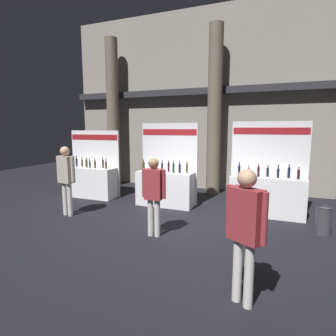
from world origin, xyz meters
name	(u,v)px	position (x,y,z in m)	size (l,w,h in m)	color
ground_plane	(179,227)	(0.00, 0.00, 0.00)	(24.00, 24.00, 0.00)	black
hall_colonnade	(218,102)	(0.00, 4.26, 3.24)	(11.90, 1.11, 6.62)	gray
exhibitor_booth_0	(91,179)	(-3.75, 1.65, 0.59)	(1.89, 0.66, 2.23)	white
exhibitor_booth_1	(166,185)	(-1.00, 1.60, 0.62)	(1.78, 0.66, 2.47)	white
exhibitor_booth_2	(267,192)	(1.87, 1.70, 0.63)	(1.99, 0.66, 2.50)	white
trash_bin	(324,221)	(3.08, 0.73, 0.31)	(0.33, 0.33, 0.62)	#38383D
visitor_2	(245,225)	(1.70, -2.38, 1.09)	(0.54, 0.40, 1.81)	silver
visitor_4	(66,174)	(-3.07, -0.26, 1.12)	(0.58, 0.29, 1.84)	silver
visitor_5	(154,190)	(-0.34, -0.71, 1.01)	(0.54, 0.25, 1.69)	silver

